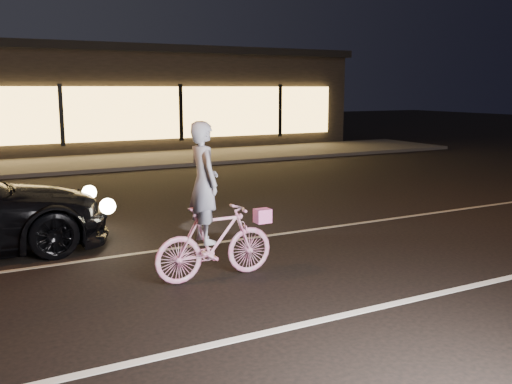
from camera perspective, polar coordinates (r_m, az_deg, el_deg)
ground at (r=7.72m, az=0.19°, el=-8.87°), size 90.00×90.00×0.00m
lane_stripe_near at (r=6.53m, az=6.57°, el=-12.61°), size 60.00×0.12×0.01m
lane_stripe_far at (r=9.45m, az=-5.56°, el=-5.28°), size 60.00×0.10×0.01m
sidewalk at (r=19.89m, az=-17.79°, el=2.68°), size 30.00×4.00×0.12m
storefront at (r=25.63m, az=-20.49°, el=8.82°), size 25.40×8.42×4.20m
cyclist at (r=7.61m, az=-4.43°, el=-3.25°), size 1.69×0.58×2.13m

